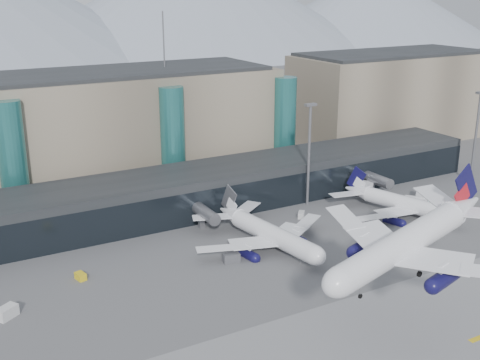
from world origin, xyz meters
name	(u,v)px	position (x,y,z in m)	size (l,w,h in m)	color
ground	(327,324)	(0.00, 0.00, 0.00)	(900.00, 900.00, 0.00)	#515154
concourse	(182,193)	(-0.02, 57.73, 4.97)	(170.00, 27.00, 10.00)	black
terminal_main	(42,135)	(-25.00, 90.00, 15.44)	(130.00, 30.00, 31.00)	gray
terminal_east	(390,96)	(95.00, 90.00, 15.44)	(70.00, 30.00, 31.00)	gray
teal_towers	(98,150)	(-14.99, 74.01, 14.01)	(116.40, 19.40, 46.00)	#276E6D
lightmast_mid	(309,149)	(30.00, 48.00, 14.42)	(3.00, 1.20, 25.60)	slate
lightmast_right	(476,132)	(80.00, 40.00, 14.42)	(3.00, 1.20, 25.60)	slate
hero_jet	(416,230)	(8.65, -8.84, 17.84)	(37.46, 37.03, 12.10)	white
jet_parked_mid	(263,225)	(7.41, 32.41, 4.26)	(34.68, 34.71, 11.27)	white
jet_parked_right	(396,198)	(44.87, 32.28, 4.02)	(31.55, 33.09, 10.62)	white
veh_a	(7,312)	(-45.09, 27.41, 0.99)	(3.52, 1.98, 1.98)	silver
veh_b	(81,276)	(-30.85, 35.04, 0.67)	(2.32, 1.43, 1.34)	gold
veh_c	(231,258)	(-2.69, 27.87, 0.92)	(3.30, 1.74, 1.83)	#48494D
veh_d	(301,215)	(23.34, 40.99, 0.73)	(2.56, 1.37, 1.46)	silver
veh_e	(465,204)	(62.74, 26.95, 0.83)	(2.93, 1.66, 1.66)	gold
veh_g	(362,221)	(33.48, 31.07, 0.68)	(2.33, 1.36, 1.36)	silver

